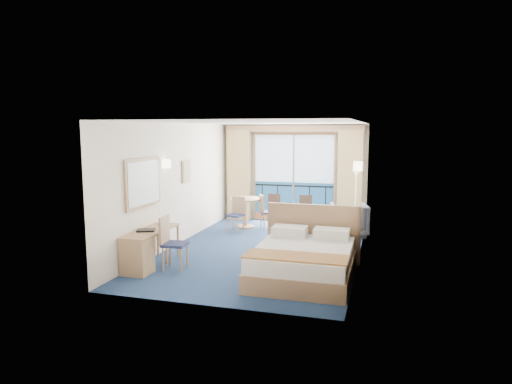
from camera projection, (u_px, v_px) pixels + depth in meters
name	position (u px, v px, depth m)	size (l,w,h in m)	color
floor	(263.00, 250.00, 9.78)	(6.50, 6.50, 0.00)	navy
room_walls	(264.00, 167.00, 9.53)	(4.04, 6.54, 2.72)	silver
balcony_door	(293.00, 181.00, 12.69)	(2.36, 0.03, 2.52)	navy
curtain_left	(239.00, 175.00, 12.95)	(0.65, 0.22, 2.55)	tan
curtain_right	(350.00, 178.00, 12.10)	(0.65, 0.22, 2.55)	tan
pelmet	(293.00, 129.00, 12.38)	(3.80, 0.25, 0.18)	tan
mirror	(143.00, 183.00, 8.67)	(0.05, 1.25, 0.95)	tan
wall_print	(186.00, 171.00, 10.52)	(0.04, 0.42, 0.52)	tan
sconce_left	(166.00, 164.00, 9.48)	(0.18, 0.18, 0.18)	beige
sconce_right	(358.00, 166.00, 8.85)	(0.18, 0.18, 0.18)	beige
bed	(304.00, 260.00, 7.90)	(1.80, 2.14, 1.13)	tan
nightstand	(347.00, 247.00, 9.00)	(0.38, 0.36, 0.50)	tan
phone	(348.00, 233.00, 8.97)	(0.18, 0.14, 0.08)	white
armchair	(349.00, 219.00, 11.06)	(0.84, 0.86, 0.78)	#444853
floor_lamp	(356.00, 184.00, 11.62)	(0.21, 0.21, 1.55)	silver
desk	(140.00, 251.00, 8.20)	(0.50, 1.46, 0.69)	tan
desk_chair	(170.00, 240.00, 8.36)	(0.46, 0.45, 0.98)	#21274D
folder	(146.00, 230.00, 8.47)	(0.32, 0.24, 0.03)	black
desk_lamp	(159.00, 209.00, 9.07)	(0.11, 0.11, 0.40)	silver
round_table	(245.00, 205.00, 11.96)	(0.86, 0.86, 0.77)	tan
table_chair_a	(265.00, 209.00, 11.81)	(0.53, 0.52, 0.89)	#21274D
table_chair_b	(237.00, 212.00, 11.49)	(0.45, 0.46, 0.87)	#21274D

